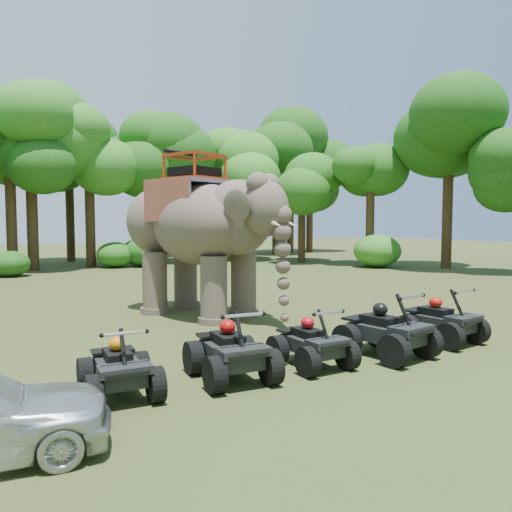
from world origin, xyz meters
The scene contains 23 objects.
ground centered at (0.00, 0.00, 0.00)m, with size 110.00×110.00×0.00m, color #47381E.
elephant centered at (-0.28, 4.16, 2.39)m, with size 2.50×5.69×4.78m, color brown, non-canonical shape.
atv_0 centered at (-4.00, -1.59, 0.57)m, with size 1.12×1.54×1.14m, color black, non-canonical shape.
atv_1 centered at (-2.10, -1.68, 0.63)m, with size 1.24×1.70×1.26m, color black, non-canonical shape.
atv_2 centered at (-0.42, -1.73, 0.57)m, with size 1.12×1.54×1.14m, color black, non-canonical shape.
atv_3 centered at (1.30, -1.89, 0.67)m, with size 1.31×1.80×1.33m, color black, non-canonical shape.
atv_4 centered at (3.24, -1.60, 0.63)m, with size 1.24×1.70×1.26m, color black, non-canonical shape.
tree_0 centered at (0.00, 21.67, 4.52)m, with size 6.33×6.33×9.04m, color #195114, non-canonical shape.
tree_1 centered at (4.57, 22.03, 4.31)m, with size 6.04×6.04×8.63m, color #195114, non-canonical shape.
tree_2 centered at (9.60, 21.93, 4.23)m, with size 5.92×5.92×8.46m, color #195114, non-canonical shape.
tree_3 centered at (12.95, 18.24, 3.32)m, with size 4.64×4.64×6.63m, color #195114, non-canonical shape.
tree_4 centered at (15.22, 14.14, 3.62)m, with size 5.07×5.07×7.24m, color #195114, non-canonical shape.
tree_5 centered at (17.96, 10.65, 4.62)m, with size 6.47×6.47×9.24m, color #195114, non-canonical shape.
tree_27 centered at (-4.29, 20.80, 4.18)m, with size 5.85×5.85×8.35m, color #195114, non-canonical shape.
tree_30 centered at (12.31, 29.48, 3.92)m, with size 5.49×5.49×7.84m, color #195114, non-canonical shape.
tree_31 centered at (-0.40, 26.49, 4.23)m, with size 5.92×5.92×8.46m, color #195114, non-canonical shape.
tree_33 centered at (-3.23, 21.04, 4.97)m, with size 6.95×6.95×9.93m, color #195114, non-canonical shape.
tree_35 centered at (15.83, 26.29, 4.85)m, with size 6.79×6.79×9.71m, color #195114, non-canonical shape.
tree_36 centered at (6.53, 27.77, 4.92)m, with size 6.89×6.89×9.84m, color #195114, non-canonical shape.
tree_37 centered at (17.94, 27.28, 4.01)m, with size 5.62×5.62×8.02m, color #195114, non-canonical shape.
tree_38 centered at (11.65, 28.22, 4.14)m, with size 5.80×5.80×8.28m, color #195114, non-canonical shape.
tree_39 centered at (19.80, 27.06, 4.89)m, with size 6.85×6.85×9.79m, color #195114, non-canonical shape.
tree_40 centered at (17.65, 26.89, 5.31)m, with size 7.44×7.44×10.63m, color #195114, non-canonical shape.
Camera 1 is at (-5.84, -9.31, 2.74)m, focal length 35.00 mm.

